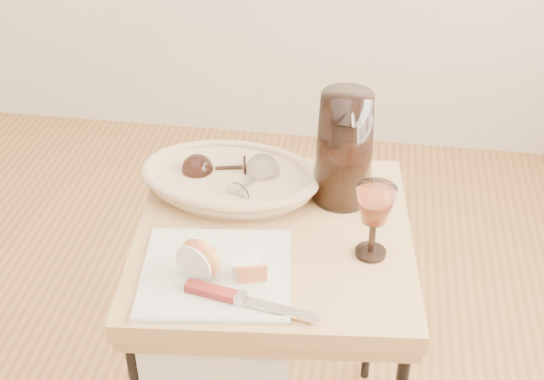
% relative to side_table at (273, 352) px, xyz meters
% --- Properties ---
extents(side_table, '(0.62, 0.62, 0.73)m').
position_rel_side_table_xyz_m(side_table, '(0.00, 0.00, 0.00)').
color(side_table, brown).
rests_on(side_table, floor).
extents(tea_towel, '(0.32, 0.29, 0.01)m').
position_rel_side_table_xyz_m(tea_towel, '(-0.09, -0.14, 0.37)').
color(tea_towel, white).
rests_on(tea_towel, side_table).
extents(bread_basket, '(0.37, 0.26, 0.06)m').
position_rel_side_table_xyz_m(bread_basket, '(-0.12, 0.13, 0.39)').
color(bread_basket, '#9F7A50').
rests_on(bread_basket, side_table).
extents(goblet_lying_a, '(0.13, 0.09, 0.07)m').
position_rel_side_table_xyz_m(goblet_lying_a, '(-0.15, 0.15, 0.41)').
color(goblet_lying_a, '#341B15').
rests_on(goblet_lying_a, bread_basket).
extents(goblet_lying_b, '(0.11, 0.14, 0.08)m').
position_rel_side_table_xyz_m(goblet_lying_b, '(-0.06, 0.11, 0.41)').
color(goblet_lying_b, white).
rests_on(goblet_lying_b, bread_basket).
extents(pitcher, '(0.20, 0.27, 0.29)m').
position_rel_side_table_xyz_m(pitcher, '(0.13, 0.15, 0.49)').
color(pitcher, black).
rests_on(pitcher, side_table).
extents(wine_goblet, '(0.10, 0.10, 0.16)m').
position_rel_side_table_xyz_m(wine_goblet, '(0.20, -0.04, 0.44)').
color(wine_goblet, white).
rests_on(wine_goblet, side_table).
extents(apple_half, '(0.10, 0.08, 0.08)m').
position_rel_side_table_xyz_m(apple_half, '(-0.12, -0.16, 0.41)').
color(apple_half, red).
rests_on(apple_half, tea_towel).
extents(apple_wedge, '(0.06, 0.04, 0.04)m').
position_rel_side_table_xyz_m(apple_wedge, '(-0.03, -0.15, 0.39)').
color(apple_wedge, white).
rests_on(apple_wedge, tea_towel).
extents(table_knife, '(0.25, 0.07, 0.02)m').
position_rel_side_table_xyz_m(table_knife, '(-0.02, -0.22, 0.38)').
color(table_knife, silver).
rests_on(table_knife, tea_towel).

